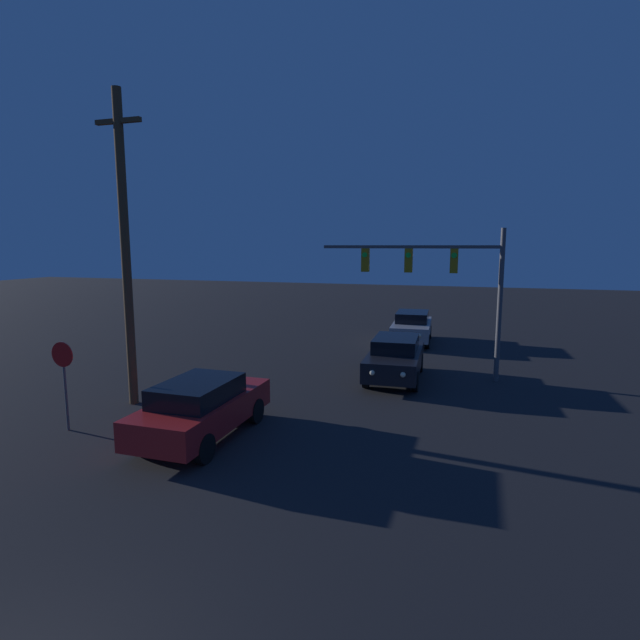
{
  "coord_description": "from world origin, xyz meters",
  "views": [
    {
      "loc": [
        4.68,
        -3.01,
        5.0
      ],
      "look_at": [
        0.0,
        12.05,
        2.62
      ],
      "focal_mm": 28.0,
      "sensor_mm": 36.0,
      "label": 1
    }
  ],
  "objects_px": {
    "car_mid": "(395,357)",
    "car_near": "(202,407)",
    "utility_pole": "(125,247)",
    "traffic_signal_mast": "(441,274)",
    "stop_sign": "(64,369)",
    "car_far": "(412,326)"
  },
  "relations": [
    {
      "from": "car_mid",
      "to": "car_near",
      "type": "bearing_deg",
      "value": 59.3
    },
    {
      "from": "utility_pole",
      "to": "car_near",
      "type": "bearing_deg",
      "value": -27.96
    },
    {
      "from": "car_mid",
      "to": "traffic_signal_mast",
      "type": "relative_size",
      "value": 0.69
    },
    {
      "from": "stop_sign",
      "to": "car_mid",
      "type": "bearing_deg",
      "value": 45.76
    },
    {
      "from": "car_mid",
      "to": "stop_sign",
      "type": "distance_m",
      "value": 11.06
    },
    {
      "from": "car_far",
      "to": "utility_pole",
      "type": "bearing_deg",
      "value": 57.45
    },
    {
      "from": "car_near",
      "to": "stop_sign",
      "type": "bearing_deg",
      "value": -170.16
    },
    {
      "from": "stop_sign",
      "to": "car_far",
      "type": "bearing_deg",
      "value": 64.18
    },
    {
      "from": "car_near",
      "to": "car_far",
      "type": "relative_size",
      "value": 0.99
    },
    {
      "from": "car_near",
      "to": "stop_sign",
      "type": "relative_size",
      "value": 1.88
    },
    {
      "from": "car_near",
      "to": "car_mid",
      "type": "distance_m",
      "value": 8.26
    },
    {
      "from": "traffic_signal_mast",
      "to": "car_far",
      "type": "bearing_deg",
      "value": 105.32
    },
    {
      "from": "car_mid",
      "to": "traffic_signal_mast",
      "type": "xyz_separation_m",
      "value": [
        1.53,
        0.83,
        3.09
      ]
    },
    {
      "from": "utility_pole",
      "to": "traffic_signal_mast",
      "type": "bearing_deg",
      "value": 34.47
    },
    {
      "from": "traffic_signal_mast",
      "to": "stop_sign",
      "type": "xyz_separation_m",
      "value": [
        -9.22,
        -8.72,
        -2.22
      ]
    },
    {
      "from": "car_mid",
      "to": "stop_sign",
      "type": "height_order",
      "value": "stop_sign"
    },
    {
      "from": "stop_sign",
      "to": "car_near",
      "type": "bearing_deg",
      "value": 9.21
    },
    {
      "from": "car_mid",
      "to": "utility_pole",
      "type": "xyz_separation_m",
      "value": [
        -7.5,
        -5.37,
        4.09
      ]
    },
    {
      "from": "stop_sign",
      "to": "utility_pole",
      "type": "bearing_deg",
      "value": 85.71
    },
    {
      "from": "car_mid",
      "to": "car_far",
      "type": "distance_m",
      "value": 7.43
    },
    {
      "from": "car_far",
      "to": "utility_pole",
      "type": "relative_size",
      "value": 0.49
    },
    {
      "from": "car_far",
      "to": "stop_sign",
      "type": "relative_size",
      "value": 1.9
    }
  ]
}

